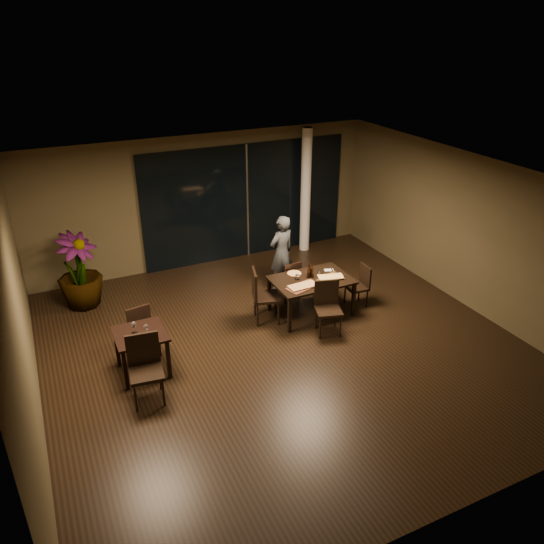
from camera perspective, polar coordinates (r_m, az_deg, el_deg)
The scene contains 33 objects.
ground at distance 9.50m, azimuth 1.19°, elevation -7.94°, with size 8.00×8.00×0.00m, color black.
wall_back at distance 12.25m, azimuth -7.27°, elevation 7.69°, with size 8.00×0.10×3.00m, color #473E25.
wall_front at distance 6.00m, azimuth 19.42°, elevation -15.16°, with size 8.00×0.10×3.00m, color #473E25.
wall_left at distance 8.02m, azimuth -25.72°, elevation -5.17°, with size 0.10×8.00×3.00m, color #473E25.
wall_right at distance 11.04m, azimuth 20.51°, elevation 4.13°, with size 0.10×8.00×3.00m, color #473E25.
ceiling at distance 8.21m, azimuth 1.38°, elevation 9.83°, with size 8.00×8.00×0.04m, color silver.
window_panel at distance 12.55m, azimuth -2.74°, elevation 7.59°, with size 5.00×0.06×2.70m, color black.
column at distance 12.81m, azimuth 3.64°, elevation 8.67°, with size 0.24×0.24×3.00m, color white.
main_table at distance 10.18m, azimuth 4.27°, elevation -1.13°, with size 1.50×1.00×0.75m.
side_table at distance 8.78m, azimuth -13.96°, elevation -7.08°, with size 0.80×0.80×0.75m.
chair_main_far at distance 10.73m, azimuth 1.95°, elevation -0.74°, with size 0.43×0.43×0.86m.
chair_main_near at distance 9.71m, azimuth 5.98°, elevation -3.48°, with size 0.57×0.57×0.98m.
chair_main_left at distance 9.94m, azimuth -1.13°, elevation -2.30°, with size 0.61×0.61×1.06m.
chair_main_right at distance 10.70m, azimuth 9.46°, elevation -1.22°, with size 0.42×0.42×0.85m.
chair_side_far at distance 9.44m, azimuth -14.26°, elevation -5.49°, with size 0.48×0.48×0.90m.
chair_side_near at distance 8.25m, azimuth -13.49°, elevation -9.65°, with size 0.55×0.55×1.06m.
diner at distance 11.07m, azimuth 1.03°, elevation 2.07°, with size 0.55×0.37×1.63m, color #2E3133.
potted_plant at distance 11.07m, azimuth -20.06°, elevation 0.10°, with size 0.83×0.83×1.53m, color #27541C.
pizza_board_left at distance 9.83m, azimuth 3.35°, elevation -1.59°, with size 0.62×0.31×0.01m, color #4A2718.
pizza_board_right at distance 10.21m, azimuth 6.32°, elevation -0.62°, with size 0.54×0.27×0.01m, color #462F16.
oblong_pizza_left at distance 9.83m, azimuth 3.35°, elevation -1.51°, with size 0.52×0.24×0.02m, color maroon, non-canonical shape.
oblong_pizza_right at distance 10.20m, azimuth 6.32°, elevation -0.54°, with size 0.46×0.21×0.02m, color maroon, non-canonical shape.
round_pizza at distance 10.32m, azimuth 2.40°, elevation -0.17°, with size 0.27×0.27×0.01m, color #B12913.
bottle_a at distance 10.12m, azimuth 3.96°, elevation 0.11°, with size 0.06×0.06×0.29m, color black, non-canonical shape.
bottle_b at distance 10.15m, azimuth 4.38°, elevation 0.04°, with size 0.05×0.05×0.25m, color black, non-canonical shape.
bottle_c at distance 10.16m, azimuth 4.07°, elevation 0.24°, with size 0.07×0.07×0.30m, color black, non-canonical shape.
tumbler_left at distance 10.10m, azimuth 2.75°, elevation -0.55°, with size 0.08×0.08×0.09m, color white.
tumbler_right at distance 10.28m, azimuth 5.10°, elevation -0.16°, with size 0.07×0.07×0.08m, color white.
napkin_near at distance 10.34m, azimuth 7.07°, elevation -0.30°, with size 0.18×0.10×0.01m, color white.
napkin_far at distance 10.51m, azimuth 6.15°, elevation 0.21°, with size 0.18×0.10×0.01m, color white.
wine_glass_a at distance 8.68m, azimuth -14.64°, elevation -5.84°, with size 0.09×0.09×0.20m, color white, non-canonical shape.
wine_glass_b at distance 8.60m, azimuth -13.34°, elevation -6.05°, with size 0.08×0.08×0.18m, color white, non-canonical shape.
side_napkin at distance 8.58m, azimuth -13.41°, elevation -6.83°, with size 0.18×0.11×0.01m, color white.
Camera 1 is at (-3.55, -7.04, 5.30)m, focal length 35.00 mm.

